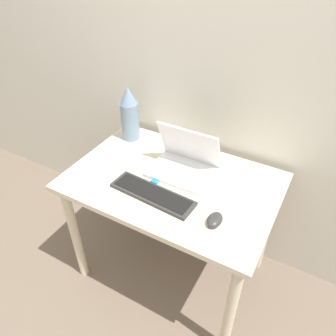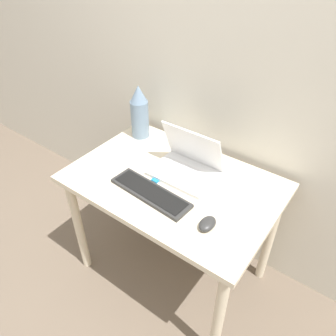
% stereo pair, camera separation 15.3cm
% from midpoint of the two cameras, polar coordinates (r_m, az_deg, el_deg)
% --- Properties ---
extents(ground_plane, '(12.00, 12.00, 0.00)m').
position_cam_midpoint_polar(ground_plane, '(2.03, -6.92, -24.05)').
color(ground_plane, '#6B5B4C').
extents(wall_back, '(6.00, 0.05, 2.50)m').
position_cam_midpoint_polar(wall_back, '(1.70, 5.25, 19.39)').
color(wall_back, silver).
rests_on(wall_back, ground_plane).
extents(desk, '(1.04, 0.69, 0.73)m').
position_cam_midpoint_polar(desk, '(1.70, -1.83, -4.89)').
color(desk, beige).
rests_on(desk, ground_plane).
extents(laptop, '(0.33, 0.24, 0.24)m').
position_cam_midpoint_polar(laptop, '(1.66, 0.33, 0.85)').
color(laptop, white).
rests_on(laptop, desk).
extents(keyboard, '(0.43, 0.15, 0.02)m').
position_cam_midpoint_polar(keyboard, '(1.54, -5.57, -4.66)').
color(keyboard, '#2D2D2D').
rests_on(keyboard, desk).
extents(mouse, '(0.06, 0.10, 0.04)m').
position_cam_midpoint_polar(mouse, '(1.41, 5.06, -9.10)').
color(mouse, '#2D2D2D').
rests_on(mouse, desk).
extents(vase, '(0.10, 0.10, 0.32)m').
position_cam_midpoint_polar(vase, '(1.89, -9.04, 9.17)').
color(vase, slate).
rests_on(vase, desk).
extents(mp3_player, '(0.04, 0.06, 0.01)m').
position_cam_midpoint_polar(mp3_player, '(1.63, -4.67, -2.08)').
color(mp3_player, '#1E7FB7').
rests_on(mp3_player, desk).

